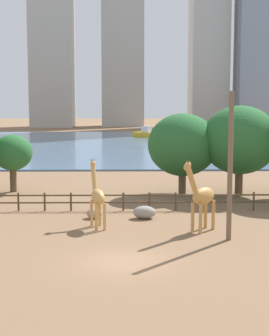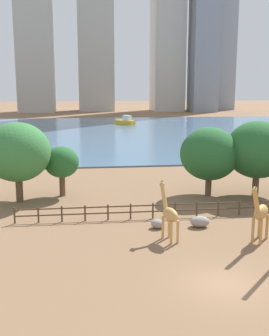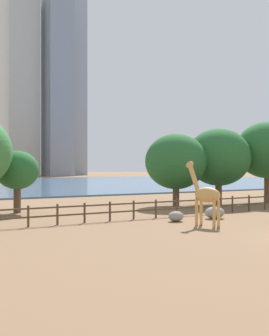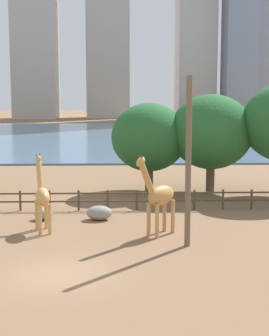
% 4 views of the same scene
% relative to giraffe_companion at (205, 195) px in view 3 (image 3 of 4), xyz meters
% --- Properties ---
extents(giraffe_companion, '(1.21, 2.60, 4.13)m').
position_rel_giraffe_companion_xyz_m(giraffe_companion, '(0.00, 0.00, 0.00)').
color(giraffe_companion, tan).
rests_on(giraffe_companion, ground).
extents(boulder_near_fence, '(1.06, 0.92, 0.69)m').
position_rel_giraffe_companion_xyz_m(boulder_near_fence, '(-0.34, 2.58, -1.58)').
color(boulder_near_fence, gray).
rests_on(boulder_near_fence, ground).
extents(boulder_by_pole, '(1.49, 1.12, 0.84)m').
position_rel_giraffe_companion_xyz_m(boulder_by_pole, '(2.93, 2.48, -1.51)').
color(boulder_by_pole, gray).
rests_on(boulder_by_pole, ground).
extents(enclosure_fence, '(26.12, 0.14, 1.30)m').
position_rel_giraffe_companion_xyz_m(enclosure_fence, '(1.58, 5.04, -1.17)').
color(enclosure_fence, '#4C3826').
rests_on(enclosure_fence, ground).
extents(tree_left_large, '(3.40, 3.40, 4.92)m').
position_rel_giraffe_companion_xyz_m(tree_left_large, '(-8.00, 13.27, 1.42)').
color(tree_left_large, brown).
rests_on(tree_left_large, ground).
extents(tree_center_broad, '(5.77, 5.77, 6.75)m').
position_rel_giraffe_companion_xyz_m(tree_center_broad, '(6.40, 11.79, 2.21)').
color(tree_center_broad, brown).
rests_on(tree_center_broad, ground).
extents(tree_right_tall, '(6.35, 6.35, 8.21)m').
position_rel_giraffe_companion_xyz_m(tree_right_tall, '(16.14, 9.57, 3.41)').
color(tree_right_tall, brown).
rests_on(tree_right_tall, ground).
extents(tree_right_small, '(6.21, 6.21, 7.39)m').
position_rel_giraffe_companion_xyz_m(tree_right_small, '(10.98, 11.06, 2.66)').
color(tree_right_small, brown).
rests_on(tree_right_small, ground).
extents(skyline_tower_needle, '(15.14, 11.45, 86.95)m').
position_rel_giraffe_companion_xyz_m(skyline_tower_needle, '(54.41, 161.34, 41.55)').
color(skyline_tower_needle, '#939EAD').
rests_on(skyline_tower_needle, ground).
extents(skyline_block_central, '(12.67, 15.44, 98.51)m').
position_rel_giraffe_companion_xyz_m(skyline_block_central, '(30.41, 152.94, 47.33)').
color(skyline_block_central, '#B7B2A8').
rests_on(skyline_block_central, ground).
extents(skyline_block_right, '(10.27, 11.78, 99.85)m').
position_rel_giraffe_companion_xyz_m(skyline_block_right, '(44.05, 145.58, 48.00)').
color(skyline_block_right, gray).
rests_on(skyline_block_right, ground).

